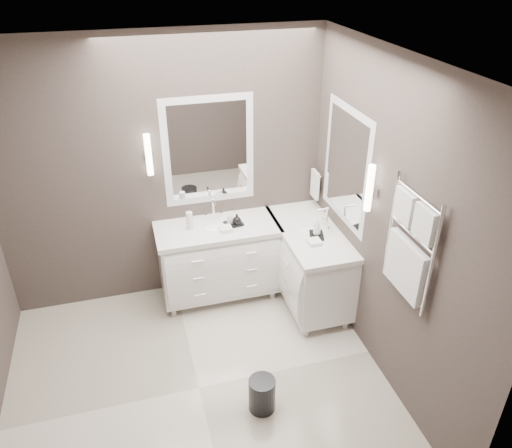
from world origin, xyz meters
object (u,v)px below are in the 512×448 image
object	(u,v)px
towel_ladder	(409,250)
waste_bin	(262,394)
vanity_back	(218,257)
vanity_right	(309,261)

from	to	relation	value
towel_ladder	waste_bin	distance (m)	1.65
vanity_back	towel_ladder	bearing A→B (deg)	-55.90
towel_ladder	waste_bin	size ratio (longest dim) A/B	2.95
waste_bin	vanity_right	bearing A→B (deg)	55.25
vanity_right	towel_ladder	distance (m)	1.60
vanity_back	waste_bin	xyz separation A→B (m)	(0.01, -1.57, -0.33)
waste_bin	towel_ladder	bearing A→B (deg)	-3.05
vanity_back	vanity_right	world-z (taller)	same
vanity_back	towel_ladder	size ratio (longest dim) A/B	1.38
vanity_right	waste_bin	size ratio (longest dim) A/B	4.06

